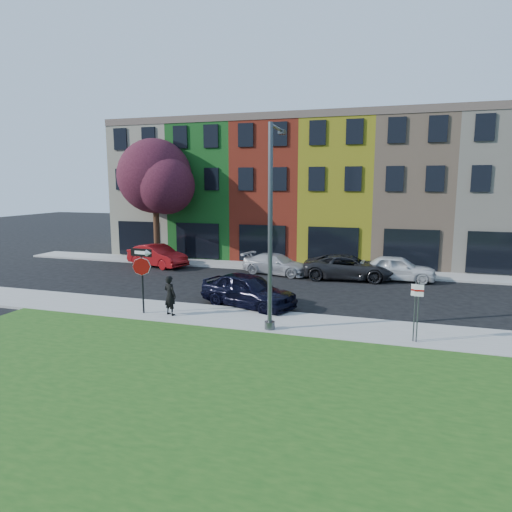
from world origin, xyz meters
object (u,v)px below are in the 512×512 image
(man, at_px, (170,295))
(street_lamp, at_px, (271,228))
(sedan_near, at_px, (248,290))
(stop_sign, at_px, (142,267))

(man, relative_size, street_lamp, 0.22)
(man, relative_size, sedan_near, 0.34)
(stop_sign, relative_size, sedan_near, 0.56)
(man, bearing_deg, stop_sign, 24.30)
(stop_sign, xyz_separation_m, man, (1.26, 0.10, -1.17))
(stop_sign, height_order, street_lamp, street_lamp)
(sedan_near, xyz_separation_m, street_lamp, (1.92, -2.98, 3.26))
(stop_sign, relative_size, man, 1.66)
(stop_sign, xyz_separation_m, street_lamp, (5.86, -0.27, 1.91))
(stop_sign, distance_m, street_lamp, 6.17)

